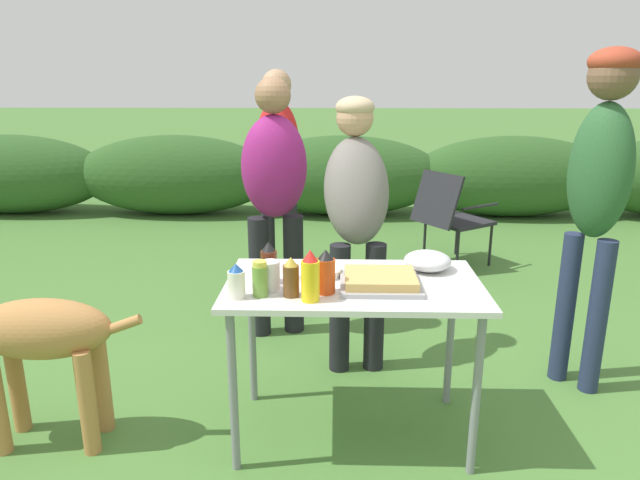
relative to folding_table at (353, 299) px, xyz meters
The scene contains 19 objects.
ground_plane 0.66m from the folding_table, ahead, with size 60.00×60.00×0.00m, color #477533.
shrub_hedge 4.40m from the folding_table, 90.00° to the left, with size 14.40×0.90×0.95m.
folding_table is the anchor object (origin of this frame).
food_tray 0.16m from the folding_table, 25.21° to the right, with size 0.34×0.29×0.06m.
plate_stack 0.22m from the folding_table, 150.57° to the left, with size 0.25×0.25×0.03m, color white.
mixing_bowl 0.40m from the folding_table, 27.08° to the left, with size 0.21×0.21×0.09m, color silver.
paper_cup_stack 0.39m from the folding_table, 163.66° to the right, with size 0.08×0.08×0.12m, color white.
beer_bottle 0.34m from the folding_table, 146.70° to the right, with size 0.07×0.07×0.16m.
mustard_bottle 0.33m from the folding_table, 129.44° to the right, with size 0.07×0.07×0.21m.
relish_jar 0.44m from the folding_table, 155.75° to the right, with size 0.06×0.06×0.15m.
mayo_bottle 0.53m from the folding_table, 157.67° to the right, with size 0.07×0.07×0.14m.
hot_sauce_bottle 0.24m from the folding_table, 132.62° to the right, with size 0.08×0.08×0.18m.
bbq_sauce_bottle 0.40m from the folding_table, behind, with size 0.07×0.07×0.18m.
standing_person_in_red_jacket 0.76m from the folding_table, 87.37° to the left, with size 0.40×0.49×1.50m.
standing_person_in_navy_coat 1.21m from the folding_table, 112.53° to the left, with size 0.46×0.38×1.60m.
standing_person_in_olive_jacket 1.37m from the folding_table, 21.38° to the left, with size 0.37×0.38×1.73m.
standing_person_in_dark_puffer 2.09m from the folding_table, 104.55° to the left, with size 0.34×0.26×1.65m.
dog 1.41m from the folding_table, behind, with size 0.95×0.28×0.75m.
camp_chair_green_behind_table 2.64m from the folding_table, 69.94° to the left, with size 0.75×0.71×0.83m.
Camera 1 is at (-0.08, -2.31, 1.59)m, focal length 32.00 mm.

